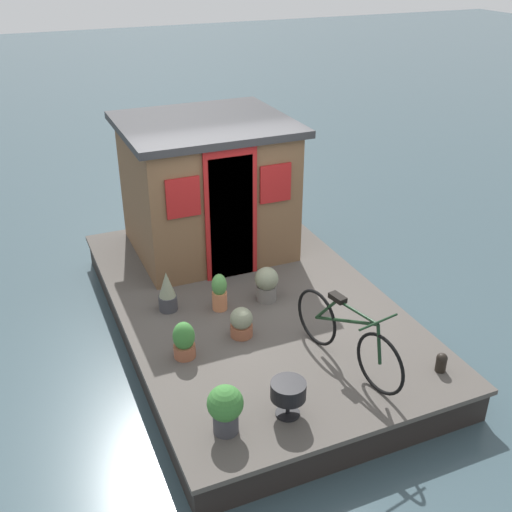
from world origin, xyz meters
TOP-DOWN VIEW (x-y plane):
  - ground_plane at (0.00, 0.00)m, footprint 60.00×60.00m
  - houseboat_deck at (0.00, 0.00)m, footprint 5.36×3.30m
  - houseboat_cabin at (1.57, 0.00)m, footprint 2.07×2.31m
  - bicycle at (-1.69, -0.41)m, footprint 1.66×0.50m
  - potted_plant_basil at (-2.12, 1.13)m, footprint 0.34×0.34m
  - potted_plant_succulent at (-0.13, -0.18)m, footprint 0.30×0.30m
  - potted_plant_sage at (-0.74, 0.41)m, footprint 0.26×0.26m
  - potted_plant_mint at (0.13, 1.04)m, footprint 0.23×0.23m
  - potted_plant_geranium at (-0.86, 1.14)m, footprint 0.24×0.24m
  - potted_plant_lavender at (-0.10, 0.45)m, footprint 0.19×0.19m
  - charcoal_grill at (-2.15, 0.50)m, footprint 0.35×0.35m
  - mooring_bollard at (-2.18, -1.30)m, footprint 0.12×0.12m

SIDE VIEW (x-z plane):
  - ground_plane at x=0.00m, z-range 0.00..0.00m
  - houseboat_deck at x=0.00m, z-range 0.00..0.45m
  - mooring_bollard at x=-2.18m, z-range 0.45..0.67m
  - potted_plant_sage at x=-0.74m, z-range 0.44..0.81m
  - potted_plant_geranium at x=-0.86m, z-range 0.44..0.87m
  - potted_plant_succulent at x=-0.13m, z-range 0.46..0.91m
  - potted_plant_lavender at x=-0.10m, z-range 0.44..0.93m
  - potted_plant_mint at x=0.13m, z-range 0.43..0.96m
  - charcoal_grill at x=-2.15m, z-range 0.53..0.91m
  - potted_plant_basil at x=-2.12m, z-range 0.47..0.98m
  - bicycle at x=-1.69m, z-range 0.42..1.22m
  - houseboat_cabin at x=1.57m, z-range 0.45..2.37m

